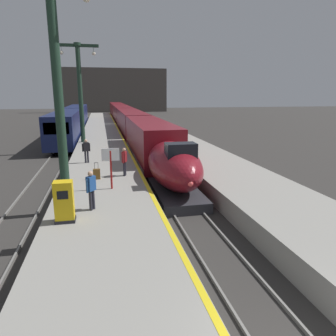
# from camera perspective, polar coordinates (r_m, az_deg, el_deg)

# --- Properties ---
(platform_left) EXTENTS (4.80, 110.00, 1.05)m
(platform_left) POSITION_cam_1_polar(r_m,az_deg,el_deg) (29.49, -11.93, 2.72)
(platform_left) COLOR gray
(platform_left) RESTS_ON ground
(platform_right) EXTENTS (4.80, 110.00, 1.05)m
(platform_right) POSITION_cam_1_polar(r_m,az_deg,el_deg) (30.57, 3.44, 3.36)
(platform_right) COLOR gray
(platform_right) RESTS_ON ground
(platform_left_safety_stripe) EXTENTS (0.20, 107.80, 0.01)m
(platform_left_safety_stripe) POSITION_cam_1_polar(r_m,az_deg,el_deg) (29.48, -7.54, 3.93)
(platform_left_safety_stripe) COLOR yellow
(platform_left_safety_stripe) RESTS_ON platform_left
(rail_main_left) EXTENTS (0.08, 110.00, 0.12)m
(rail_main_left) POSITION_cam_1_polar(r_m,az_deg,el_deg) (32.44, -6.09, 3.05)
(rail_main_left) COLOR slate
(rail_main_left) RESTS_ON ground
(rail_main_right) EXTENTS (0.08, 110.00, 0.12)m
(rail_main_right) POSITION_cam_1_polar(r_m,az_deg,el_deg) (32.63, -3.47, 3.16)
(rail_main_right) COLOR slate
(rail_main_right) RESTS_ON ground
(rail_secondary_left) EXTENTS (0.08, 110.00, 0.12)m
(rail_secondary_left) POSITION_cam_1_polar(r_m,az_deg,el_deg) (32.63, -20.39, 2.35)
(rail_secondary_left) COLOR slate
(rail_secondary_left) RESTS_ON ground
(rail_secondary_right) EXTENTS (0.08, 110.00, 0.12)m
(rail_secondary_right) POSITION_cam_1_polar(r_m,az_deg,el_deg) (32.45, -17.77, 2.49)
(rail_secondary_right) COLOR slate
(rail_secondary_right) RESTS_ON ground
(highspeed_train_main) EXTENTS (2.92, 75.66, 3.60)m
(highspeed_train_main) POSITION_cam_1_polar(r_m,az_deg,el_deg) (50.96, -7.60, 8.93)
(highspeed_train_main) COLOR maroon
(highspeed_train_main) RESTS_ON ground
(regional_train_adjacent) EXTENTS (2.85, 36.60, 3.80)m
(regional_train_adjacent) POSITION_cam_1_polar(r_m,az_deg,el_deg) (48.66, -17.03, 8.45)
(regional_train_adjacent) COLOR #141E4C
(regional_train_adjacent) RESTS_ON ground
(station_column_mid) EXTENTS (4.00, 0.68, 9.87)m
(station_column_mid) POSITION_cam_1_polar(r_m,az_deg,el_deg) (15.68, -19.78, 16.65)
(station_column_mid) COLOR #1E3828
(station_column_mid) RESTS_ON platform_left
(station_column_far) EXTENTS (4.00, 0.68, 9.58)m
(station_column_far) POSITION_cam_1_polar(r_m,az_deg,el_deg) (32.90, -15.86, 14.55)
(station_column_far) COLOR #1E3828
(station_column_far) RESTS_ON platform_left
(passenger_near_edge) EXTENTS (0.35, 0.53, 1.69)m
(passenger_near_edge) POSITION_cam_1_polar(r_m,az_deg,el_deg) (18.73, -7.99, 1.54)
(passenger_near_edge) COLOR #23232D
(passenger_near_edge) RESTS_ON platform_left
(passenger_mid_platform) EXTENTS (0.41, 0.46, 1.69)m
(passenger_mid_platform) POSITION_cam_1_polar(r_m,az_deg,el_deg) (13.45, -13.89, -3.46)
(passenger_mid_platform) COLOR #23232D
(passenger_mid_platform) RESTS_ON platform_left
(passenger_far_waiting) EXTENTS (0.56, 0.28, 1.69)m
(passenger_far_waiting) POSITION_cam_1_polar(r_m,az_deg,el_deg) (22.85, -14.74, 3.37)
(passenger_far_waiting) COLOR #23232D
(passenger_far_waiting) RESTS_ON platform_left
(rolling_suitcase) EXTENTS (0.40, 0.22, 0.98)m
(rolling_suitcase) POSITION_cam_1_polar(r_m,az_deg,el_deg) (18.41, -12.92, -1.07)
(rolling_suitcase) COLOR brown
(rolling_suitcase) RESTS_ON platform_left
(ticket_machine_yellow) EXTENTS (0.76, 0.62, 1.60)m
(ticket_machine_yellow) POSITION_cam_1_polar(r_m,az_deg,el_deg) (12.60, -18.47, -6.11)
(ticket_machine_yellow) COLOR yellow
(ticket_machine_yellow) RESTS_ON platform_left
(departure_info_board) EXTENTS (0.90, 0.10, 2.12)m
(departure_info_board) POSITION_cam_1_polar(r_m,az_deg,el_deg) (16.12, -10.45, 1.40)
(departure_info_board) COLOR maroon
(departure_info_board) RESTS_ON platform_left
(terminus_back_wall) EXTENTS (36.00, 2.00, 14.00)m
(terminus_back_wall) POSITION_cam_1_polar(r_m,az_deg,el_deg) (106.33, -10.19, 13.83)
(terminus_back_wall) COLOR #4C4742
(terminus_back_wall) RESTS_ON ground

